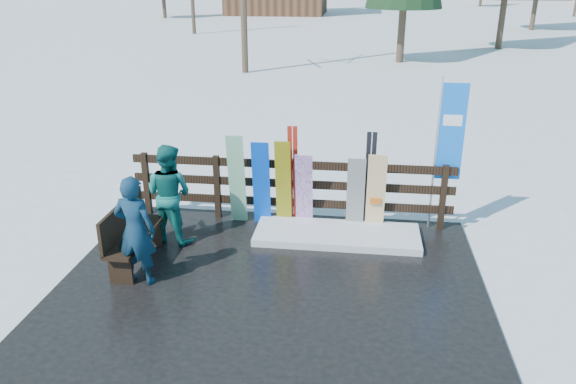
# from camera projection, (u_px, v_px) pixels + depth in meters

# --- Properties ---
(ground) EXTENTS (700.00, 700.00, 0.00)m
(ground) POSITION_uv_depth(u_px,v_px,m) (271.00, 289.00, 7.98)
(ground) COLOR white
(ground) RESTS_ON ground
(deck) EXTENTS (6.00, 5.00, 0.08)m
(deck) POSITION_uv_depth(u_px,v_px,m) (271.00, 287.00, 7.96)
(deck) COLOR black
(deck) RESTS_ON ground
(fence) EXTENTS (5.60, 0.10, 1.15)m
(fence) POSITION_uv_depth(u_px,v_px,m) (290.00, 186.00, 9.73)
(fence) COLOR black
(fence) RESTS_ON deck
(snow_patch) EXTENTS (2.71, 1.00, 0.12)m
(snow_patch) POSITION_uv_depth(u_px,v_px,m) (337.00, 235.00, 9.30)
(snow_patch) COLOR white
(snow_patch) RESTS_ON deck
(bench) EXTENTS (0.41, 1.50, 0.97)m
(bench) POSITION_uv_depth(u_px,v_px,m) (130.00, 232.00, 8.35)
(bench) COLOR black
(bench) RESTS_ON deck
(snowboard_0) EXTENTS (0.30, 0.23, 1.52)m
(snowboard_0) POSITION_uv_depth(u_px,v_px,m) (261.00, 184.00, 9.55)
(snowboard_0) COLOR blue
(snowboard_0) RESTS_ON deck
(snowboard_1) EXTENTS (0.29, 0.27, 1.63)m
(snowboard_1) POSITION_uv_depth(u_px,v_px,m) (237.00, 180.00, 9.58)
(snowboard_1) COLOR silver
(snowboard_1) RESTS_ON deck
(snowboard_2) EXTENTS (0.26, 0.29, 1.56)m
(snowboard_2) POSITION_uv_depth(u_px,v_px,m) (283.00, 184.00, 9.50)
(snowboard_2) COLOR #FFEE11
(snowboard_2) RESTS_ON deck
(snowboard_3) EXTENTS (0.29, 0.35, 1.35)m
(snowboard_3) POSITION_uv_depth(u_px,v_px,m) (304.00, 190.00, 9.49)
(snowboard_3) COLOR white
(snowboard_3) RESTS_ON deck
(snowboard_4) EXTENTS (0.30, 0.22, 1.31)m
(snowboard_4) POSITION_uv_depth(u_px,v_px,m) (356.00, 194.00, 9.40)
(snowboard_4) COLOR black
(snowboard_4) RESTS_ON deck
(snowboard_5) EXTENTS (0.31, 0.20, 1.38)m
(snowboard_5) POSITION_uv_depth(u_px,v_px,m) (376.00, 193.00, 9.35)
(snowboard_5) COLOR silver
(snowboard_5) RESTS_ON deck
(ski_pair_a) EXTENTS (0.16, 0.22, 1.79)m
(ski_pair_a) POSITION_uv_depth(u_px,v_px,m) (293.00, 176.00, 9.50)
(ski_pair_a) COLOR #B32416
(ski_pair_a) RESTS_ON deck
(ski_pair_b) EXTENTS (0.17, 0.17, 1.74)m
(ski_pair_b) POSITION_uv_depth(u_px,v_px,m) (369.00, 181.00, 9.36)
(ski_pair_b) COLOR black
(ski_pair_b) RESTS_ON deck
(rental_flag) EXTENTS (0.45, 0.04, 2.60)m
(rental_flag) POSITION_uv_depth(u_px,v_px,m) (447.00, 138.00, 9.13)
(rental_flag) COLOR silver
(rental_flag) RESTS_ON deck
(person_front) EXTENTS (0.61, 0.43, 1.60)m
(person_front) POSITION_uv_depth(u_px,v_px,m) (135.00, 231.00, 7.73)
(person_front) COLOR navy
(person_front) RESTS_ON deck
(person_back) EXTENTS (0.94, 0.82, 1.63)m
(person_back) POSITION_uv_depth(u_px,v_px,m) (169.00, 194.00, 8.97)
(person_back) COLOR #126560
(person_back) RESTS_ON deck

